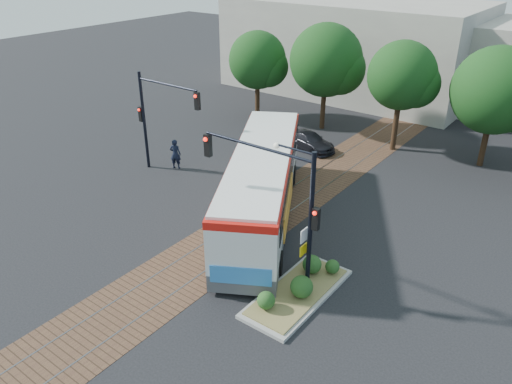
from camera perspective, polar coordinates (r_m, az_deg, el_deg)
ground at (r=23.54m, az=-3.82°, el=-6.02°), size 120.00×120.00×0.00m
trackbed at (r=26.23m, az=1.86°, el=-2.21°), size 3.60×40.00×0.02m
tree_row at (r=34.32m, az=16.13°, el=12.58°), size 26.40×5.60×7.67m
warehouses at (r=46.48m, az=19.93°, el=14.31°), size 40.00×13.00×8.00m
city_bus at (r=24.83m, az=0.66°, el=1.17°), size 9.00×12.94×3.56m
traffic_island at (r=20.41m, az=4.99°, el=-10.78°), size 2.20×5.20×1.13m
signal_pole_main at (r=18.85m, az=3.15°, el=-0.35°), size 5.49×0.46×6.00m
signal_pole_left at (r=29.89m, az=-11.38°, el=9.08°), size 4.99×0.34×6.00m
officer at (r=31.21m, az=-9.20°, el=4.31°), size 0.82×0.71×1.89m
parked_car at (r=34.11m, az=6.08°, el=5.86°), size 4.30×2.56×1.17m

